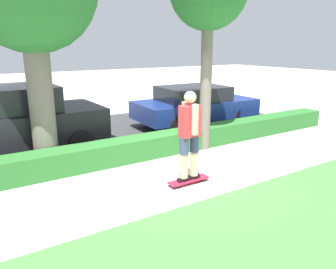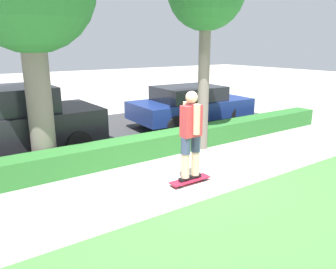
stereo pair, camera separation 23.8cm
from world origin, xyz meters
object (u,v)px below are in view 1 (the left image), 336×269
at_px(parked_car_front, 16,120).
at_px(skater_person, 190,134).
at_px(parked_car_middle, 195,105).
at_px(skateboard, 189,180).

bearing_deg(parked_car_front, skater_person, -57.73).
height_order(skater_person, parked_car_front, skater_person).
distance_m(skater_person, parked_car_middle, 4.84).
bearing_deg(parked_car_middle, parked_car_front, -177.50).
relative_size(skateboard, parked_car_front, 0.21).
relative_size(skater_person, parked_car_front, 0.42).
relative_size(skateboard, skater_person, 0.50).
bearing_deg(parked_car_front, parked_car_middle, -1.08).
xyz_separation_m(skateboard, parked_car_middle, (2.97, 3.81, 0.64)).
bearing_deg(skateboard, parked_car_front, 123.97).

